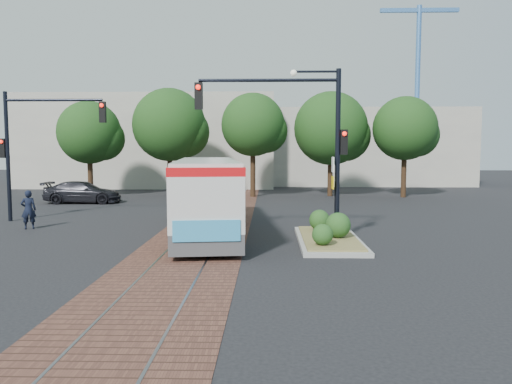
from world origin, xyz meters
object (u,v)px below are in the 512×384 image
signal_pole_main (303,127)px  city_bus (207,192)px  officer (28,210)px  signal_pole_left (31,138)px  traffic_island (329,233)px  parked_car (83,192)px

signal_pole_main → city_bus: bearing=152.1°
officer → city_bus: bearing=152.6°
city_bus → signal_pole_main: (3.74, -1.98, 2.52)m
city_bus → signal_pole_left: 9.22m
signal_pole_main → signal_pole_left: bearing=158.6°
city_bus → traffic_island: (4.70, -2.07, -1.31)m
signal_pole_main → parked_car: signal_pole_main is taller
signal_pole_left → traffic_island: bearing=-20.4°
officer → parked_car: officer is taller
traffic_island → signal_pole_left: 14.50m
city_bus → traffic_island: bearing=-30.8°
traffic_island → parked_car: parked_car is taller
city_bus → officer: city_bus is taller
officer → parked_car: 10.15m
officer → parked_car: bearing=-105.1°
city_bus → officer: bearing=169.1°
city_bus → signal_pole_main: signal_pole_main is taller
signal_pole_main → officer: bearing=167.5°
city_bus → traffic_island: city_bus is taller
signal_pole_left → parked_car: 8.40m
signal_pole_left → signal_pole_main: bearing=-21.4°
signal_pole_main → parked_car: 18.29m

